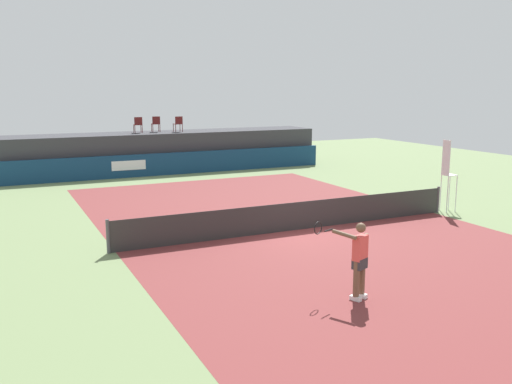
% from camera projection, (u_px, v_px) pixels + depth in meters
% --- Properties ---
extents(ground_plane, '(48.00, 48.00, 0.00)m').
position_uv_depth(ground_plane, '(257.00, 212.00, 21.27)').
color(ground_plane, '#6B7F51').
extents(court_inner, '(12.00, 22.00, 0.00)m').
position_uv_depth(court_inner, '(296.00, 230.00, 18.61)').
color(court_inner, maroon).
rests_on(court_inner, ground).
extents(sponsor_wall, '(18.00, 0.22, 1.20)m').
position_uv_depth(sponsor_wall, '(175.00, 163.00, 30.47)').
color(sponsor_wall, navy).
rests_on(sponsor_wall, ground).
extents(spectator_platform, '(18.00, 2.80, 2.20)m').
position_uv_depth(spectator_platform, '(165.00, 151.00, 31.98)').
color(spectator_platform, '#38383D').
rests_on(spectator_platform, ground).
extents(spectator_chair_far_left, '(0.47, 0.47, 0.89)m').
position_uv_depth(spectator_chair_far_left, '(138.00, 124.00, 31.00)').
color(spectator_chair_far_left, '#561919').
rests_on(spectator_chair_far_left, spectator_platform).
extents(spectator_chair_left, '(0.48, 0.48, 0.89)m').
position_uv_depth(spectator_chair_left, '(156.00, 123.00, 31.68)').
color(spectator_chair_left, '#561919').
rests_on(spectator_chair_left, spectator_platform).
extents(spectator_chair_center, '(0.45, 0.45, 0.89)m').
position_uv_depth(spectator_chair_center, '(178.00, 123.00, 31.66)').
color(spectator_chair_center, '#561919').
rests_on(spectator_chair_center, spectator_platform).
extents(umpire_chair, '(0.48, 0.48, 2.76)m').
position_uv_depth(umpire_chair, '(447.00, 171.00, 21.12)').
color(umpire_chair, white).
rests_on(umpire_chair, ground).
extents(tennis_net, '(12.40, 0.02, 0.95)m').
position_uv_depth(tennis_net, '(296.00, 216.00, 18.53)').
color(tennis_net, '#2D2D2D').
rests_on(tennis_net, ground).
extents(net_post_near, '(0.10, 0.10, 1.00)m').
position_uv_depth(net_post_near, '(108.00, 237.00, 15.89)').
color(net_post_near, '#4C4C51').
rests_on(net_post_near, ground).
extents(net_post_far, '(0.10, 0.10, 1.00)m').
position_uv_depth(net_post_far, '(438.00, 200.00, 21.15)').
color(net_post_far, '#4C4C51').
rests_on(net_post_far, ground).
extents(tennis_player, '(1.01, 1.07, 1.77)m').
position_uv_depth(tennis_player, '(359.00, 258.00, 12.37)').
color(tennis_player, white).
rests_on(tennis_player, court_inner).
extents(tennis_ball, '(0.07, 0.07, 0.07)m').
position_uv_depth(tennis_ball, '(361.00, 196.00, 24.14)').
color(tennis_ball, '#D8EA33').
rests_on(tennis_ball, court_inner).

